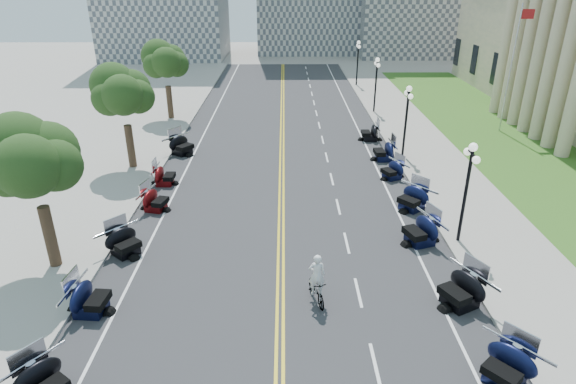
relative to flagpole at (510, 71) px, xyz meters
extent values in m
plane|color=gray|center=(-18.00, -22.00, -5.00)|extent=(160.00, 160.00, 0.00)
cube|color=#333335|center=(-18.00, -12.00, -5.00)|extent=(16.00, 90.00, 0.01)
cube|color=yellow|center=(-18.12, -12.00, -4.99)|extent=(0.12, 90.00, 0.00)
cube|color=yellow|center=(-17.88, -12.00, -4.99)|extent=(0.12, 90.00, 0.00)
cube|color=white|center=(-11.60, -12.00, -4.99)|extent=(0.12, 90.00, 0.00)
cube|color=white|center=(-24.40, -12.00, -4.99)|extent=(0.12, 90.00, 0.00)
cube|color=white|center=(-14.80, -26.00, -4.99)|extent=(0.12, 2.00, 0.00)
cube|color=white|center=(-14.80, -22.00, -4.99)|extent=(0.12, 2.00, 0.00)
cube|color=white|center=(-14.80, -18.00, -4.99)|extent=(0.12, 2.00, 0.00)
cube|color=white|center=(-14.80, -14.00, -4.99)|extent=(0.12, 2.00, 0.00)
cube|color=white|center=(-14.80, -10.00, -4.99)|extent=(0.12, 2.00, 0.00)
cube|color=white|center=(-14.80, -6.00, -4.99)|extent=(0.12, 2.00, 0.00)
cube|color=white|center=(-14.80, -2.00, -4.99)|extent=(0.12, 2.00, 0.00)
cube|color=white|center=(-14.80, 2.00, -4.99)|extent=(0.12, 2.00, 0.00)
cube|color=white|center=(-14.80, 6.00, -4.99)|extent=(0.12, 2.00, 0.00)
cube|color=white|center=(-14.80, 10.00, -4.99)|extent=(0.12, 2.00, 0.00)
cube|color=white|center=(-14.80, 14.00, -4.99)|extent=(0.12, 2.00, 0.00)
cube|color=white|center=(-14.80, 18.00, -4.99)|extent=(0.12, 2.00, 0.00)
cube|color=white|center=(-14.80, 22.00, -4.99)|extent=(0.12, 2.00, 0.00)
cube|color=white|center=(-14.80, 26.00, -4.99)|extent=(0.12, 2.00, 0.00)
cube|color=white|center=(-14.80, 30.00, -4.99)|extent=(0.12, 2.00, 0.00)
cube|color=#9E9991|center=(-7.50, -12.00, -4.92)|extent=(5.00, 90.00, 0.15)
cube|color=#9E9991|center=(-28.50, -12.00, -4.92)|extent=(5.00, 90.00, 0.15)
cube|color=#356023|center=(-0.50, -4.00, -4.95)|extent=(9.00, 60.00, 0.10)
imported|color=#A51414|center=(-16.57, -22.55, -4.46)|extent=(0.97, 1.86, 1.07)
imported|color=silver|center=(-16.57, -22.55, -3.02)|extent=(0.66, 0.43, 1.80)
camera|label=1|loc=(-17.81, -38.24, 6.92)|focal=30.00mm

